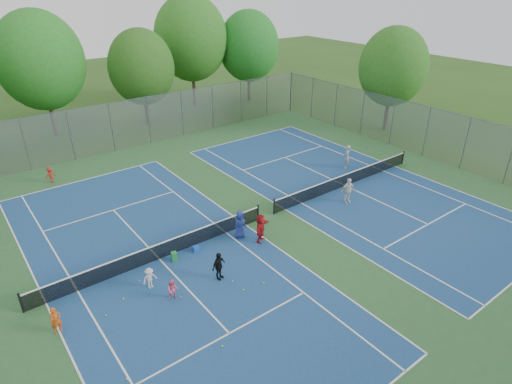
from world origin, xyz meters
The scene contains 34 objects.
ground centered at (0.00, 0.00, 0.00)m, with size 120.00×120.00×0.00m, color #274C17.
court_pad centered at (0.00, 0.00, 0.01)m, with size 32.00×32.00×0.01m, color #2A5A2E.
court_left centered at (-7.00, 0.00, 0.02)m, with size 10.97×23.77×0.01m, color navy.
court_right centered at (7.00, 0.00, 0.02)m, with size 10.97×23.77×0.01m, color navy.
net_left centered at (-7.00, 0.00, 0.46)m, with size 12.87×0.10×0.91m, color black.
net_right centered at (7.00, 0.00, 0.46)m, with size 12.87×0.10×0.91m, color black.
fence_north centered at (0.00, 16.00, 2.00)m, with size 32.00×0.10×4.00m, color gray.
fence_east centered at (16.00, 0.00, 2.00)m, with size 32.00×0.10×4.00m, color gray.
tree_nl centered at (-6.00, 23.00, 6.54)m, with size 7.20×7.20×10.69m.
tree_nc centered at (2.00, 21.00, 5.39)m, with size 6.00×6.00×8.85m.
tree_nr centered at (9.00, 24.00, 7.04)m, with size 7.60×7.60×11.42m.
tree_ne centered at (15.00, 22.00, 5.97)m, with size 6.60×6.60×9.77m.
tree_side_e centered at (19.00, 6.00, 5.74)m, with size 6.00×6.00×9.20m.
ball_crate centered at (-5.12, -0.52, 0.14)m, with size 0.33×0.33×0.28m, color blue.
ball_hopper centered at (-6.44, -0.60, 0.26)m, with size 0.27×0.27×0.52m, color #268E3E.
student_a centered at (-12.49, -2.08, 0.62)m, with size 0.45×0.30×1.24m, color #C64D12.
student_b centered at (-7.82, -3.15, 0.53)m, with size 0.52×0.40×1.06m, color #ED5C84.
student_c centered at (-8.29, -1.79, 0.54)m, with size 0.70×0.40×1.09m, color beige.
student_d centered at (-5.39, -3.17, 0.73)m, with size 0.86×0.36×1.46m, color black.
student_e centered at (-2.49, -0.81, 0.82)m, with size 0.80×0.52×1.64m, color navy.
student_f centered at (-1.84, -1.85, 0.84)m, with size 1.55×0.49×1.67m, color #A61719.
child_far_baseline centered at (-8.95, 12.91, 0.56)m, with size 0.72×0.42×1.12m, color #A21F17.
instructor centered at (9.38, 2.14, 0.88)m, with size 0.65×0.42×1.77m, color #949497.
teen_court_b centered at (5.29, -1.65, 0.84)m, with size 0.99×0.41×1.69m, color silver.
tennis_ball_0 centered at (-5.02, -3.75, 0.03)m, with size 0.07×0.07×0.07m, color #C2D932.
tennis_ball_1 centered at (-3.95, -4.78, 0.03)m, with size 0.07×0.07×0.07m, color #C1E034.
tennis_ball_2 centered at (-4.99, -4.59, 0.03)m, with size 0.07×0.07×0.07m, color #C3E836.
tennis_ball_3 centered at (-11.19, -6.00, 0.03)m, with size 0.07×0.07×0.07m, color #D7E735.
tennis_ball_4 centered at (-7.53, -3.27, 0.03)m, with size 0.07×0.07×0.07m, color #B0D732.
tennis_ball_5 centered at (-8.56, -1.07, 0.03)m, with size 0.07×0.07×0.07m, color yellow.
tennis_ball_6 centered at (-7.61, -6.81, 0.03)m, with size 0.07×0.07×0.07m, color #D8E735.
tennis_ball_7 centered at (-10.64, -2.37, 0.03)m, with size 0.07×0.07×0.07m, color #B4CF30.
tennis_ball_8 centered at (-10.88, -6.46, 0.03)m, with size 0.07×0.07×0.07m, color #ADC22D.
tennis_ball_9 centered at (-9.65, -1.83, 0.03)m, with size 0.07×0.07×0.07m, color yellow.
Camera 1 is at (-13.91, -17.27, 13.08)m, focal length 30.00 mm.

